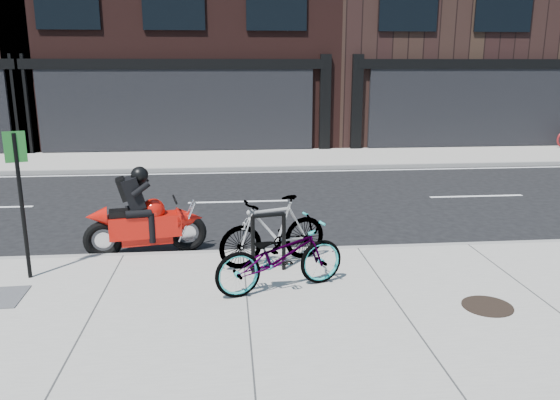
{
  "coord_description": "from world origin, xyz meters",
  "views": [
    {
      "loc": [
        -0.2,
        -10.84,
        3.24
      ],
      "look_at": [
        0.69,
        -1.5,
        0.9
      ],
      "focal_mm": 35.0,
      "sensor_mm": 36.0,
      "label": 1
    }
  ],
  "objects": [
    {
      "name": "bike_rack",
      "position": [
        0.37,
        -2.95,
        0.68
      ],
      "size": [
        0.55,
        0.18,
        0.93
      ],
      "rotation": [
        0.0,
        0.0,
        0.23
      ],
      "color": "black",
      "rests_on": "sidewalk_near"
    },
    {
      "name": "sidewalk_far",
      "position": [
        0.0,
        7.75,
        0.07
      ],
      "size": [
        60.0,
        3.5,
        0.13
      ],
      "primitive_type": "cube",
      "color": "gray",
      "rests_on": "ground"
    },
    {
      "name": "bicycle_rear",
      "position": [
        0.47,
        -2.6,
        0.68
      ],
      "size": [
        1.89,
        1.1,
        1.1
      ],
      "primitive_type": "imported",
      "rotation": [
        0.0,
        0.0,
        5.06
      ],
      "color": "gray",
      "rests_on": "sidewalk_near"
    },
    {
      "name": "bicycle_front",
      "position": [
        0.48,
        -3.65,
        0.64
      ],
      "size": [
        2.04,
        1.24,
        1.01
      ],
      "primitive_type": "imported",
      "rotation": [
        0.0,
        0.0,
        1.89
      ],
      "color": "gray",
      "rests_on": "sidewalk_near"
    },
    {
      "name": "ground",
      "position": [
        0.0,
        0.0,
        0.0
      ],
      "size": [
        120.0,
        120.0,
        0.0
      ],
      "primitive_type": "plane",
      "color": "black",
      "rests_on": "ground"
    },
    {
      "name": "sidewalk_near",
      "position": [
        0.0,
        -5.0,
        0.07
      ],
      "size": [
        60.0,
        6.0,
        0.13
      ],
      "primitive_type": "cube",
      "color": "gray",
      "rests_on": "ground"
    },
    {
      "name": "manhole_cover",
      "position": [
        3.15,
        -4.49,
        0.14
      ],
      "size": [
        0.76,
        0.76,
        0.02
      ],
      "primitive_type": "cylinder",
      "rotation": [
        0.0,
        0.0,
        -0.17
      ],
      "color": "black",
      "rests_on": "sidewalk_near"
    },
    {
      "name": "motorcycle",
      "position": [
        -1.58,
        -1.58,
        0.64
      ],
      "size": [
        2.1,
        0.71,
        1.57
      ],
      "rotation": [
        0.0,
        0.0,
        0.19
      ],
      "color": "black",
      "rests_on": "ground"
    },
    {
      "name": "sign_post",
      "position": [
        -3.21,
        -2.85,
        1.44
      ],
      "size": [
        0.29,
        0.12,
        2.2
      ],
      "rotation": [
        0.0,
        0.0,
        0.34
      ],
      "color": "black",
      "rests_on": "sidewalk_near"
    }
  ]
}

